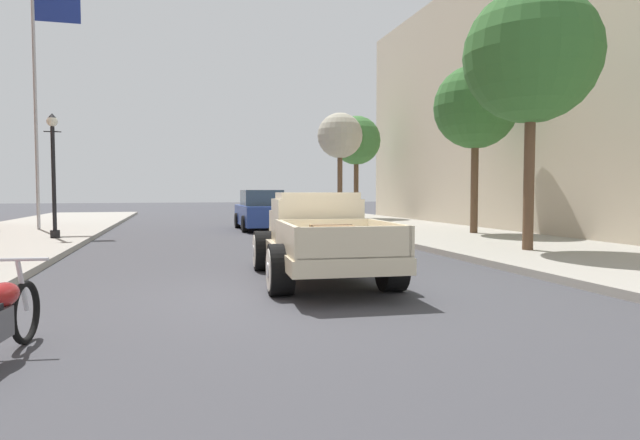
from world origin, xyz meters
name	(u,v)px	position (x,y,z in m)	size (l,w,h in m)	color
ground_plane	(302,295)	(0.00, 0.00, 0.00)	(140.00, 140.00, 0.00)	#3D3D42
hotrod_truck_cream	(317,237)	(0.66, 1.59, 0.75)	(2.37, 5.01, 1.58)	beige
car_background_blue	(261,211)	(1.53, 14.16, 0.77)	(1.88, 4.30, 1.65)	#284293
street_lamp_far	(53,166)	(-5.52, 10.25, 2.39)	(0.50, 0.32, 3.85)	black
flagpole	(41,81)	(-6.73, 14.62, 5.77)	(1.74, 0.16, 9.16)	#B2B2B7
street_tree_nearest	(531,56)	(6.56, 3.51, 4.89)	(3.28, 3.28, 6.40)	brown
street_tree_second	(476,108)	(8.18, 8.73, 4.49)	(2.88, 2.88, 5.80)	brown
street_tree_third	(340,136)	(6.28, 18.49, 4.40)	(2.31, 2.31, 5.45)	brown
street_tree_farthest	(356,141)	(7.63, 19.89, 4.33)	(2.64, 2.64, 5.53)	brown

